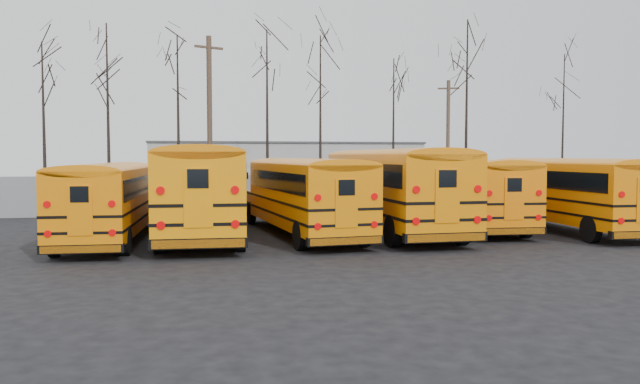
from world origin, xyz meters
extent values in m
plane|color=black|center=(0.00, 0.00, 0.00)|extent=(120.00, 120.00, 0.00)
cube|color=gray|center=(0.00, 12.00, 1.00)|extent=(40.00, 0.04, 2.00)
cube|color=#B6B6B1|center=(2.00, 32.00, 2.00)|extent=(22.00, 8.00, 4.00)
cylinder|color=black|center=(-9.93, -0.85, 0.45)|extent=(0.30, 0.91, 0.90)
cylinder|color=black|center=(-7.90, -0.97, 0.45)|extent=(0.30, 0.91, 0.90)
cylinder|color=black|center=(-9.49, 6.70, 0.45)|extent=(0.30, 0.91, 0.90)
cylinder|color=black|center=(-7.46, 6.58, 0.45)|extent=(0.30, 0.91, 0.90)
cube|color=orange|center=(-8.74, 2.01, 1.51)|extent=(2.74, 8.50, 2.12)
cube|color=orange|center=(-8.45, 6.96, 0.90)|extent=(2.11, 1.65, 0.90)
cube|color=black|center=(-8.75, 1.83, 1.98)|extent=(2.72, 7.60, 0.63)
cube|color=black|center=(-8.70, 2.77, 0.86)|extent=(2.86, 10.05, 0.08)
cube|color=black|center=(-8.70, 2.77, 1.31)|extent=(2.86, 10.05, 0.08)
cube|color=black|center=(-8.98, -2.08, 0.41)|extent=(2.31, 0.33, 0.25)
cube|color=black|center=(-8.41, 7.68, 0.41)|extent=(2.17, 0.31, 0.23)
cube|color=orange|center=(-8.99, -2.18, 1.49)|extent=(0.68, 0.08, 1.40)
cylinder|color=#B20505|center=(-9.84, -2.14, 0.86)|extent=(0.20, 0.05, 0.20)
cylinder|color=#B20505|center=(-8.14, -2.24, 0.86)|extent=(0.20, 0.05, 0.20)
cylinder|color=#B20505|center=(-9.84, -2.14, 1.67)|extent=(0.20, 0.05, 0.20)
cylinder|color=#B20505|center=(-8.14, -2.24, 1.67)|extent=(0.20, 0.05, 0.20)
cylinder|color=black|center=(-6.94, -0.78, 0.55)|extent=(0.35, 1.11, 1.09)
cylinder|color=black|center=(-4.47, -0.89, 0.55)|extent=(0.35, 1.11, 1.09)
cylinder|color=black|center=(-6.54, 8.41, 0.55)|extent=(0.35, 1.11, 1.09)
cylinder|color=black|center=(-4.07, 8.30, 0.55)|extent=(0.35, 1.11, 1.09)
cube|color=orange|center=(-5.55, 2.72, 1.83)|extent=(3.18, 10.29, 2.57)
cube|color=orange|center=(-5.28, 8.74, 1.09)|extent=(2.54, 1.97, 1.09)
cube|color=black|center=(-5.56, 2.50, 2.41)|extent=(3.18, 9.20, 0.77)
cube|color=black|center=(-5.51, 3.65, 1.04)|extent=(3.30, 12.17, 0.10)
cube|color=black|center=(-5.51, 3.65, 1.59)|extent=(3.30, 12.17, 0.10)
cube|color=black|center=(-5.77, -2.25, 0.49)|extent=(2.81, 0.36, 0.31)
cube|color=black|center=(-5.25, 9.61, 0.49)|extent=(2.63, 0.33, 0.28)
cube|color=orange|center=(-5.77, -2.37, 1.81)|extent=(0.82, 0.08, 1.70)
cylinder|color=#B20505|center=(-6.81, -2.34, 1.04)|extent=(0.24, 0.05, 0.24)
cylinder|color=#B20505|center=(-4.73, -2.43, 1.04)|extent=(0.24, 0.05, 0.24)
cylinder|color=#B20505|center=(-6.81, -2.34, 2.02)|extent=(0.24, 0.05, 0.24)
cylinder|color=#B20505|center=(-4.73, -2.43, 2.02)|extent=(0.24, 0.05, 0.24)
cylinder|color=black|center=(-2.59, -1.01, 0.48)|extent=(0.36, 0.97, 0.95)
cylinder|color=black|center=(-0.45, -0.81, 0.48)|extent=(0.36, 0.97, 0.95)
cylinder|color=black|center=(-3.35, 6.95, 0.48)|extent=(0.36, 0.97, 0.95)
cylinder|color=black|center=(-1.21, 7.16, 0.48)|extent=(0.36, 0.97, 0.95)
cube|color=orange|center=(-1.81, 2.17, 1.60)|extent=(3.21, 9.05, 2.24)
cube|color=orange|center=(-2.31, 7.39, 0.95)|extent=(2.29, 1.82, 0.95)
cube|color=black|center=(-1.79, 1.98, 2.10)|extent=(3.16, 8.10, 0.67)
cube|color=black|center=(-1.89, 2.98, 0.90)|extent=(3.40, 10.68, 0.09)
cube|color=black|center=(-1.89, 2.98, 1.38)|extent=(3.40, 10.68, 0.09)
cube|color=black|center=(-1.40, -2.14, 0.43)|extent=(2.45, 0.44, 0.27)
cube|color=black|center=(-2.38, 8.15, 0.43)|extent=(2.29, 0.41, 0.25)
cube|color=orange|center=(-1.39, -2.25, 1.57)|extent=(0.71, 0.11, 1.48)
cylinder|color=#B20505|center=(-2.29, -2.34, 0.90)|extent=(0.21, 0.06, 0.21)
cylinder|color=#B20505|center=(-0.49, -2.17, 0.90)|extent=(0.21, 0.06, 0.21)
cylinder|color=#B20505|center=(-2.29, -2.34, 1.76)|extent=(0.21, 0.06, 0.21)
cylinder|color=#B20505|center=(-0.49, -2.17, 1.76)|extent=(0.21, 0.06, 0.21)
cylinder|color=black|center=(0.50, -1.03, 0.53)|extent=(0.32, 1.07, 1.07)
cylinder|color=black|center=(2.92, -0.99, 0.53)|extent=(0.32, 1.07, 1.07)
cylinder|color=black|center=(0.37, 7.95, 0.53)|extent=(0.32, 1.07, 1.07)
cylinder|color=black|center=(2.78, 7.99, 0.53)|extent=(0.32, 1.07, 1.07)
cube|color=orange|center=(1.66, 2.46, 1.79)|extent=(2.82, 9.98, 2.51)
cube|color=orange|center=(1.57, 8.34, 1.07)|extent=(2.43, 1.85, 1.07)
cube|color=black|center=(1.66, 2.25, 2.35)|extent=(2.85, 8.92, 0.75)
cube|color=black|center=(1.64, 3.37, 1.02)|extent=(2.88, 11.82, 0.10)
cube|color=black|center=(1.64, 3.37, 1.55)|extent=(2.88, 11.82, 0.10)
cube|color=black|center=(1.73, -2.40, 0.48)|extent=(2.74, 0.28, 0.30)
cube|color=black|center=(1.56, 9.20, 0.48)|extent=(2.57, 0.25, 0.28)
cube|color=orange|center=(1.73, -2.52, 1.76)|extent=(0.80, 0.05, 1.66)
cylinder|color=#B20505|center=(0.72, -2.55, 1.02)|extent=(0.24, 0.05, 0.24)
cylinder|color=#B20505|center=(2.75, -2.51, 1.02)|extent=(0.24, 0.05, 0.24)
cylinder|color=#B20505|center=(0.72, -2.55, 1.98)|extent=(0.24, 0.05, 0.24)
cylinder|color=#B20505|center=(2.75, -2.51, 1.98)|extent=(0.24, 0.05, 0.24)
cylinder|color=black|center=(3.87, 0.37, 0.47)|extent=(0.33, 0.95, 0.94)
cylinder|color=black|center=(5.98, 0.21, 0.47)|extent=(0.33, 0.95, 0.94)
cylinder|color=black|center=(4.47, 8.22, 0.47)|extent=(0.33, 0.95, 0.94)
cylinder|color=black|center=(6.59, 8.05, 0.47)|extent=(0.33, 0.95, 0.94)
cube|color=orange|center=(5.16, 3.33, 1.57)|extent=(3.00, 8.86, 2.20)
cube|color=orange|center=(5.56, 8.46, 0.94)|extent=(2.22, 1.75, 0.94)
cube|color=black|center=(5.14, 3.14, 2.06)|extent=(2.97, 7.93, 0.66)
cube|color=black|center=(5.22, 4.12, 0.89)|extent=(3.16, 10.47, 0.08)
cube|color=black|center=(5.22, 4.12, 1.36)|extent=(3.16, 10.47, 0.08)
cube|color=black|center=(4.83, -0.92, 0.42)|extent=(2.41, 0.39, 0.26)
cube|color=black|center=(5.61, 9.21, 0.42)|extent=(2.26, 0.36, 0.24)
cube|color=orange|center=(4.82, -1.02, 1.55)|extent=(0.70, 0.09, 1.45)
cylinder|color=#B20505|center=(3.94, -0.97, 0.89)|extent=(0.21, 0.05, 0.21)
cylinder|color=#B20505|center=(5.71, -1.10, 0.89)|extent=(0.21, 0.05, 0.21)
cylinder|color=#B20505|center=(3.94, -0.97, 1.73)|extent=(0.21, 0.05, 0.21)
cylinder|color=#B20505|center=(5.71, -1.10, 1.73)|extent=(0.21, 0.05, 0.21)
cylinder|color=black|center=(7.49, -1.46, 0.48)|extent=(0.30, 0.96, 0.95)
cylinder|color=black|center=(7.77, 6.52, 0.48)|extent=(0.30, 0.96, 0.95)
cylinder|color=black|center=(9.92, 6.45, 0.48)|extent=(0.30, 0.96, 0.95)
cube|color=orange|center=(8.67, 1.59, 1.59)|extent=(2.69, 8.92, 2.24)
cube|color=orange|center=(8.86, 6.82, 0.95)|extent=(2.20, 1.69, 0.95)
cube|color=black|center=(8.67, 1.40, 2.09)|extent=(2.70, 7.98, 0.67)
cube|color=black|center=(8.70, 2.40, 0.90)|extent=(2.78, 10.56, 0.09)
cube|color=black|center=(8.70, 2.40, 1.38)|extent=(2.78, 10.56, 0.09)
cube|color=black|center=(8.89, 7.58, 0.43)|extent=(2.29, 0.27, 0.25)
cylinder|color=#B20505|center=(7.61, -2.82, 0.90)|extent=(0.21, 0.05, 0.21)
cylinder|color=#B20505|center=(7.61, -2.82, 1.76)|extent=(0.21, 0.05, 0.21)
cylinder|color=#4C392B|center=(-4.73, 17.77, 5.06)|extent=(0.32, 0.32, 10.13)
cube|color=#4C392B|center=(-4.73, 17.77, 9.45)|extent=(1.72, 0.81, 0.14)
cylinder|color=brown|center=(11.36, 19.56, 4.06)|extent=(0.25, 0.25, 8.11)
cube|color=brown|center=(11.36, 19.56, 7.57)|extent=(1.37, 0.66, 0.11)
cone|color=black|center=(-13.55, 15.39, 4.53)|extent=(0.26, 0.26, 9.05)
cone|color=black|center=(-10.27, 15.45, 5.09)|extent=(0.26, 0.26, 10.18)
cone|color=black|center=(-6.57, 17.90, 5.07)|extent=(0.26, 0.26, 10.15)
cone|color=black|center=(-1.51, 15.72, 5.12)|extent=(0.26, 0.26, 10.24)
cone|color=black|center=(2.07, 17.79, 5.22)|extent=(0.26, 0.26, 10.44)
cone|color=black|center=(6.58, 16.97, 4.53)|extent=(0.26, 0.26, 9.05)
cone|color=black|center=(9.96, 13.73, 5.45)|extent=(0.26, 0.26, 10.91)
cone|color=black|center=(18.38, 16.93, 4.86)|extent=(0.26, 0.26, 9.71)
camera|label=1|loc=(-6.05, -20.36, 3.01)|focal=35.00mm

